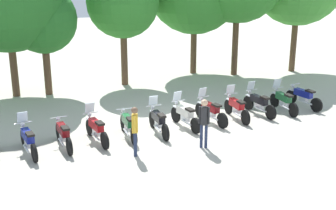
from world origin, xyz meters
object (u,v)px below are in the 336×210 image
at_px(motorcycle_3, 96,129).
at_px(motorcycle_4, 128,125).
at_px(person_1, 204,119).
at_px(motorcycle_10, 283,100).
at_px(motorcycle_7, 210,111).
at_px(person_0, 135,127).
at_px(motorcycle_1, 28,140).
at_px(motorcycle_8, 236,107).
at_px(motorcycle_6, 185,115).
at_px(motorcycle_9, 259,103).
at_px(motorcycle_5, 158,121).
at_px(tree_2, 43,20).
at_px(tree_3, 123,2).
at_px(motorcycle_11, 303,97).
at_px(motorcycle_2, 63,134).

relative_size(motorcycle_3, motorcycle_4, 0.99).
bearing_deg(person_1, motorcycle_10, -28.57).
bearing_deg(motorcycle_7, person_0, 108.40).
height_order(motorcycle_1, motorcycle_8, same).
xyz_separation_m(person_0, person_1, (2.50, -0.09, 0.04)).
height_order(motorcycle_1, motorcycle_6, same).
bearing_deg(person_1, motorcycle_3, 96.11).
relative_size(motorcycle_9, person_1, 1.20).
bearing_deg(person_1, motorcycle_8, -12.83).
xyz_separation_m(motorcycle_5, person_1, (1.13, -1.89, 0.57)).
relative_size(motorcycle_4, motorcycle_7, 1.02).
bearing_deg(person_1, tree_2, 60.64).
bearing_deg(motorcycle_5, tree_3, -5.34).
bearing_deg(motorcycle_1, motorcycle_8, -94.10).
bearing_deg(motorcycle_11, motorcycle_3, 85.19).
height_order(motorcycle_11, tree_3, tree_3).
bearing_deg(tree_3, motorcycle_3, -109.94).
relative_size(motorcycle_3, motorcycle_9, 1.00).
xyz_separation_m(motorcycle_6, tree_3, (-0.80, 7.41, 3.91)).
bearing_deg(motorcycle_5, motorcycle_7, -79.74).
distance_m(motorcycle_3, tree_3, 9.24).
distance_m(motorcycle_6, motorcycle_11, 6.15).
xyz_separation_m(motorcycle_7, tree_3, (-2.02, 7.19, 3.91)).
height_order(motorcycle_5, motorcycle_7, same).
distance_m(motorcycle_8, tree_3, 8.74).
height_order(motorcycle_2, person_0, person_0).
bearing_deg(tree_3, tree_2, -170.24).
relative_size(motorcycle_3, motorcycle_11, 1.00).
bearing_deg(person_1, motorcycle_1, 109.16).
bearing_deg(motorcycle_4, motorcycle_11, -83.76).
xyz_separation_m(motorcycle_7, person_1, (-1.30, -2.43, 0.57)).
bearing_deg(motorcycle_2, motorcycle_9, -90.30).
height_order(motorcycle_6, motorcycle_7, same).
relative_size(motorcycle_1, motorcycle_3, 1.00).
xyz_separation_m(motorcycle_6, motorcycle_7, (1.22, 0.22, 0.00)).
height_order(motorcycle_7, person_0, person_0).
xyz_separation_m(motorcycle_9, person_1, (-3.74, -2.78, 0.57)).
xyz_separation_m(motorcycle_7, motorcycle_10, (3.67, 0.34, 0.00)).
height_order(person_0, tree_3, tree_3).
xyz_separation_m(motorcycle_1, tree_2, (1.19, 7.52, 3.22)).
height_order(tree_2, tree_3, tree_3).
bearing_deg(motorcycle_9, motorcycle_4, 89.20).
bearing_deg(person_0, motorcycle_9, -138.74).
relative_size(motorcycle_8, person_1, 1.20).
xyz_separation_m(motorcycle_5, motorcycle_10, (6.09, 0.88, 0.00)).
distance_m(motorcycle_2, motorcycle_11, 11.06).
bearing_deg(tree_2, tree_3, 9.76).
distance_m(motorcycle_9, person_1, 4.69).
bearing_deg(person_1, motorcycle_4, 84.15).
bearing_deg(motorcycle_5, person_0, 140.47).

